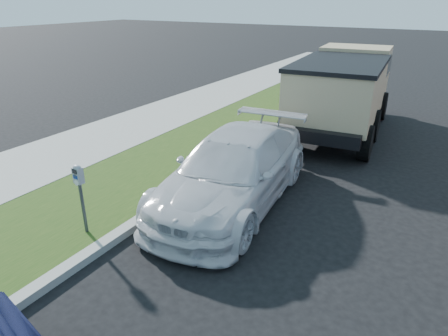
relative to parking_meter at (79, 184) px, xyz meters
The scene contains 5 objects.
ground 3.58m from the parking_meter, 21.83° to the left, with size 120.00×120.00×0.00m, color black.
streetside 4.20m from the parking_meter, 126.56° to the left, with size 6.12×50.00×0.15m.
parking_meter is the anchor object (origin of this frame).
white_wagon 3.26m from the parking_meter, 57.40° to the left, with size 2.18×5.37×1.56m, color silver.
dump_truck 9.66m from the parking_meter, 76.05° to the left, with size 3.15×6.84×2.60m.
Camera 1 is at (2.45, -5.62, 4.29)m, focal length 32.00 mm.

